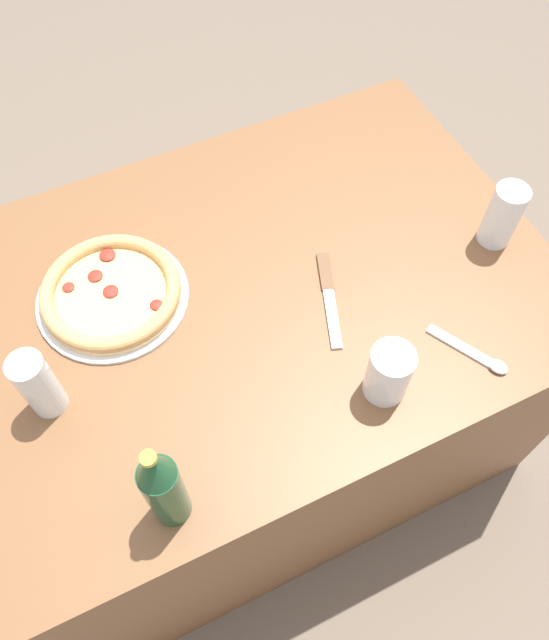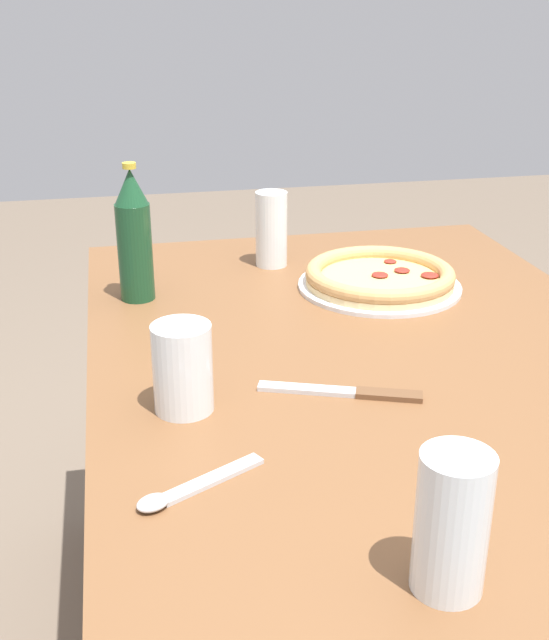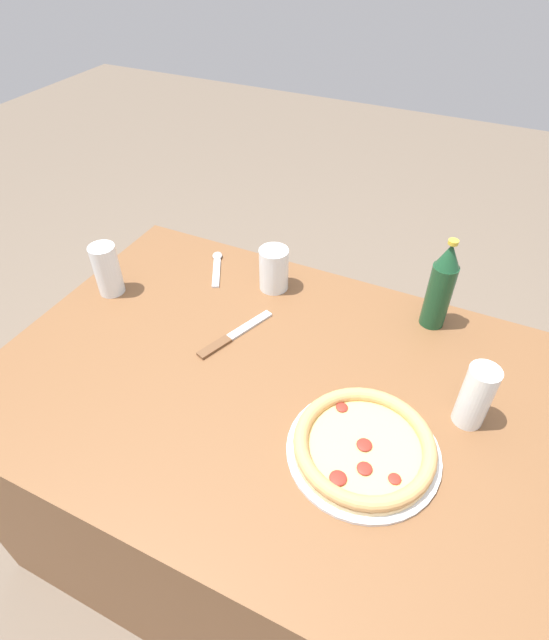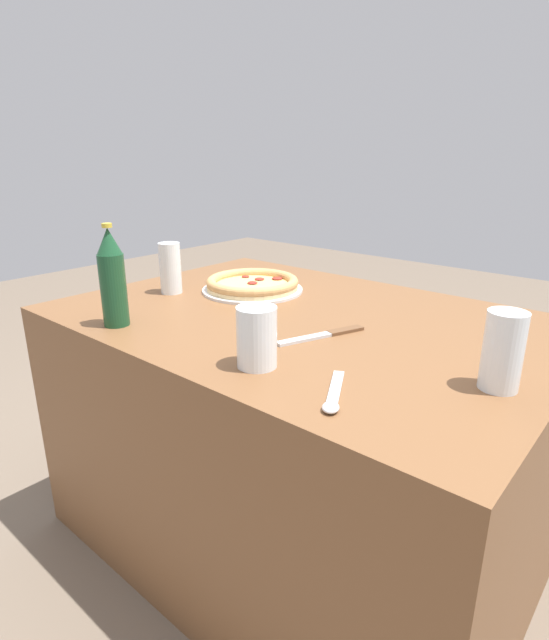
{
  "view_description": "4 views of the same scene",
  "coord_description": "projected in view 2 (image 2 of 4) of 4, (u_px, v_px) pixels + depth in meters",
  "views": [
    {
      "loc": [
        -0.27,
        -0.69,
        1.77
      ],
      "look_at": [
        -0.0,
        -0.13,
        0.77
      ],
      "focal_mm": 35.0,
      "sensor_mm": 36.0,
      "label": 1
    },
    {
      "loc": [
        1.1,
        -0.39,
        1.25
      ],
      "look_at": [
        0.05,
        -0.18,
        0.8
      ],
      "focal_mm": 45.0,
      "sensor_mm": 36.0,
      "label": 2
    },
    {
      "loc": [
        -0.35,
        0.69,
        1.58
      ],
      "look_at": [
        0.04,
        -0.13,
        0.77
      ],
      "focal_mm": 28.0,
      "sensor_mm": 36.0,
      "label": 3
    },
    {
      "loc": [
        0.76,
        -1.0,
        1.12
      ],
      "look_at": [
        0.06,
        -0.17,
        0.75
      ],
      "focal_mm": 28.0,
      "sensor_mm": 36.0,
      "label": 4
    }
  ],
  "objects": [
    {
      "name": "glass_red_wine",
      "position": [
        271.0,
        232.0,
        1.63
      ],
      "size": [
        0.06,
        0.06,
        0.15
      ],
      "color": "white",
      "rests_on": "table"
    },
    {
      "name": "pizza_veggie",
      "position": [
        380.0,
        278.0,
        1.52
      ],
      "size": [
        0.31,
        0.31,
        0.04
      ],
      "color": "silver",
      "rests_on": "table"
    },
    {
      "name": "glass_mango_juice",
      "position": [
        183.0,
        373.0,
        1.07
      ],
      "size": [
        0.08,
        0.08,
        0.12
      ],
      "color": "white",
      "rests_on": "table"
    },
    {
      "name": "beer_bottle",
      "position": [
        134.0,
        236.0,
        1.43
      ],
      "size": [
        0.06,
        0.06,
        0.25
      ],
      "color": "#194728",
      "rests_on": "table"
    },
    {
      "name": "table",
      "position": [
        365.0,
        531.0,
        1.41
      ],
      "size": [
        1.27,
        0.9,
        0.71
      ],
      "color": "brown",
      "rests_on": "ground_plane"
    },
    {
      "name": "glass_orange_juice",
      "position": [
        451.0,
        528.0,
        0.75
      ],
      "size": [
        0.07,
        0.07,
        0.15
      ],
      "color": "white",
      "rests_on": "table"
    },
    {
      "name": "spoon",
      "position": [
        185.0,
        490.0,
        0.91
      ],
      "size": [
        0.1,
        0.16,
        0.01
      ],
      "color": "silver",
      "rests_on": "table"
    },
    {
      "name": "knife",
      "position": [
        348.0,
        392.0,
        1.13
      ],
      "size": [
        0.1,
        0.23,
        0.01
      ],
      "color": "brown",
      "rests_on": "table"
    }
  ]
}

